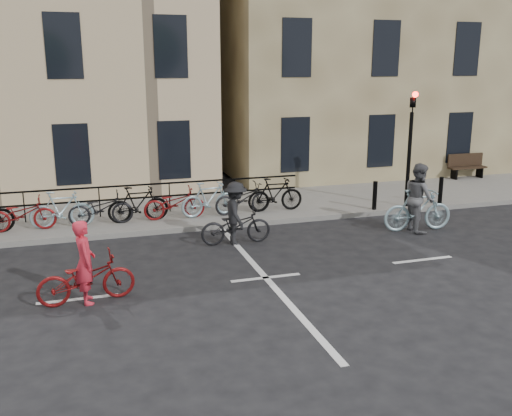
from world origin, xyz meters
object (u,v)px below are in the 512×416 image
object	(u,v)px
cyclist_dark	(236,220)
bench	(466,165)
traffic_light	(411,135)
cyclist_pink	(86,274)
cyclist_grey	(418,204)

from	to	relation	value
cyclist_dark	bench	bearing A→B (deg)	-63.67
traffic_light	bench	size ratio (longest dim) A/B	2.44
bench	cyclist_pink	bearing A→B (deg)	-151.86
bench	cyclist_dark	bearing A→B (deg)	-154.99
cyclist_grey	cyclist_dark	xyz separation A→B (m)	(-5.23, 0.38, -0.13)
cyclist_grey	cyclist_dark	bearing A→B (deg)	92.30
cyclist_grey	cyclist_pink	bearing A→B (deg)	111.38
bench	cyclist_pink	distance (m)	16.79
bench	cyclist_dark	distance (m)	12.11
traffic_light	cyclist_dark	xyz separation A→B (m)	(-6.17, -1.73, -1.80)
traffic_light	cyclist_pink	distance (m)	11.14
bench	traffic_light	bearing A→B (deg)	-144.75
cyclist_pink	cyclist_grey	distance (m)	9.39
bench	cyclist_grey	bearing A→B (deg)	-136.25
cyclist_pink	cyclist_dark	xyz separation A→B (m)	(3.83, 2.80, 0.07)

